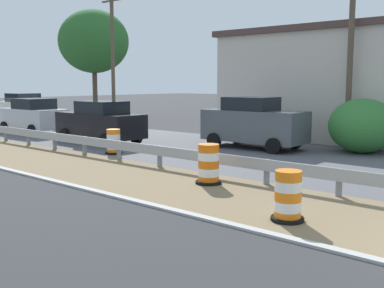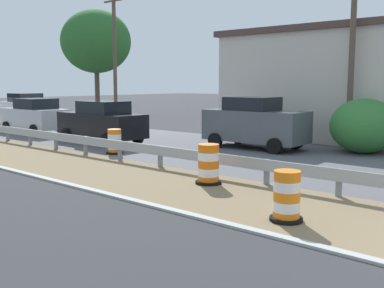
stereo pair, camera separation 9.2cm
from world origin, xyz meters
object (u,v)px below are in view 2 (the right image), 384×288
(car_distant_b, at_px, (35,116))
(utility_pole_mid, at_px, (115,58))
(utility_pole_near, at_px, (353,32))
(traffic_barrel_close, at_px, (208,166))
(traffic_barrel_nearest, at_px, (287,198))
(car_trailing_far_lane, at_px, (102,122))
(traffic_barrel_mid, at_px, (115,143))
(car_distant_c, at_px, (27,108))
(car_distant_a, at_px, (255,123))

(car_distant_b, xyz_separation_m, utility_pole_mid, (6.18, 0.59, 3.43))
(utility_pole_near, bearing_deg, traffic_barrel_close, 179.18)
(traffic_barrel_nearest, xyz_separation_m, car_trailing_far_lane, (5.20, 12.66, 0.51))
(traffic_barrel_mid, xyz_separation_m, car_distant_b, (1.88, 9.07, 0.53))
(car_trailing_far_lane, height_order, utility_pole_mid, utility_pole_mid)
(traffic_barrel_close, bearing_deg, car_distant_c, 72.94)
(traffic_barrel_close, bearing_deg, traffic_barrel_nearest, -116.12)
(car_distant_b, height_order, utility_pole_mid, utility_pole_mid)
(car_distant_a, relative_size, utility_pole_mid, 0.52)
(utility_pole_near, bearing_deg, car_trailing_far_lane, 121.14)
(utility_pole_near, bearing_deg, car_distant_b, 109.81)
(utility_pole_near, bearing_deg, utility_pole_mid, 87.75)
(car_distant_b, relative_size, utility_pole_near, 0.46)
(traffic_barrel_nearest, relative_size, car_trailing_far_lane, 0.22)
(car_trailing_far_lane, relative_size, utility_pole_near, 0.51)
(car_distant_c, bearing_deg, car_trailing_far_lane, -12.98)
(traffic_barrel_close, relative_size, traffic_barrel_mid, 1.14)
(car_trailing_far_lane, height_order, utility_pole_near, utility_pole_near)
(car_distant_c, bearing_deg, traffic_barrel_nearest, -17.34)
(car_trailing_far_lane, distance_m, utility_pole_mid, 9.75)
(car_distant_a, height_order, car_distant_c, car_distant_a)
(traffic_barrel_mid, xyz_separation_m, utility_pole_near, (7.44, -6.34, 4.40))
(car_distant_b, bearing_deg, traffic_barrel_mid, 167.52)
(traffic_barrel_mid, distance_m, car_trailing_far_lane, 3.57)
(car_distant_a, bearing_deg, utility_pole_mid, 164.50)
(car_distant_a, bearing_deg, traffic_barrel_close, -68.32)
(traffic_barrel_close, relative_size, car_trailing_far_lane, 0.23)
(utility_pole_near, bearing_deg, car_distant_a, 129.60)
(traffic_barrel_nearest, distance_m, traffic_barrel_mid, 10.20)
(traffic_barrel_close, height_order, car_distant_b, car_distant_b)
(car_distant_a, xyz_separation_m, utility_pole_near, (2.52, -3.05, 3.75))
(car_distant_a, height_order, car_distant_b, car_distant_a)
(car_distant_b, height_order, utility_pole_near, utility_pole_near)
(traffic_barrel_mid, xyz_separation_m, car_trailing_far_lane, (1.75, 3.06, 0.54))
(car_distant_b, bearing_deg, car_distant_a, -166.98)
(traffic_barrel_mid, height_order, car_distant_c, car_distant_c)
(traffic_barrel_close, distance_m, utility_pole_mid, 19.08)
(car_trailing_far_lane, bearing_deg, utility_pole_mid, -42.36)
(traffic_barrel_nearest, height_order, car_distant_c, car_distant_c)
(traffic_barrel_close, distance_m, utility_pole_near, 10.19)
(car_distant_c, xyz_separation_m, utility_pole_near, (2.68, -21.42, 3.81))
(utility_pole_near, relative_size, utility_pole_mid, 1.10)
(utility_pole_near, bearing_deg, traffic_barrel_nearest, -163.33)
(car_distant_a, xyz_separation_m, utility_pole_mid, (3.15, 12.96, 3.30))
(traffic_barrel_nearest, xyz_separation_m, car_distant_a, (8.36, 6.31, 0.62))
(traffic_barrel_nearest, height_order, car_distant_a, car_distant_a)
(utility_pole_mid, bearing_deg, traffic_barrel_close, -121.81)
(car_trailing_far_lane, height_order, car_distant_b, car_trailing_far_lane)
(traffic_barrel_close, distance_m, car_trailing_far_lane, 9.93)
(car_trailing_far_lane, relative_size, car_distant_a, 1.08)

